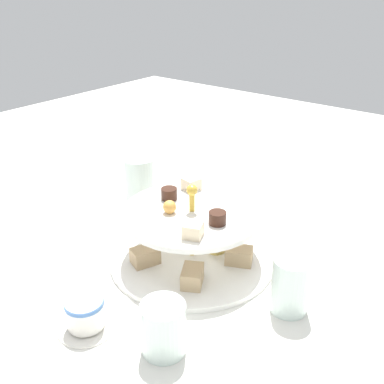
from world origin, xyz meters
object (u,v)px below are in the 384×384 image
(water_glass_tall_right, at_px, (140,184))
(butter_knife_left, at_px, (288,212))
(water_glass_short_left, at_px, (163,328))
(butter_knife_right, at_px, (40,263))
(water_glass_mid_back, at_px, (290,285))
(tiered_serving_stand, at_px, (192,239))
(teacup_with_saucer, at_px, (86,315))

(water_glass_tall_right, xyz_separation_m, butter_knife_left, (0.19, -0.27, -0.06))
(water_glass_short_left, height_order, butter_knife_right, water_glass_short_left)
(butter_knife_left, height_order, water_glass_mid_back, water_glass_mid_back)
(butter_knife_left, bearing_deg, tiered_serving_stand, 80.97)
(water_glass_short_left, distance_m, butter_knife_right, 0.32)
(water_glass_tall_right, distance_m, teacup_with_saucer, 0.39)
(tiered_serving_stand, bearing_deg, butter_knife_right, 131.52)
(teacup_with_saucer, height_order, water_glass_mid_back, water_glass_mid_back)
(teacup_with_saucer, xyz_separation_m, butter_knife_left, (0.52, -0.07, -0.02))
(tiered_serving_stand, bearing_deg, teacup_with_saucer, 177.33)
(tiered_serving_stand, height_order, butter_knife_left, tiered_serving_stand)
(teacup_with_saucer, bearing_deg, water_glass_mid_back, -43.97)
(water_glass_short_left, distance_m, butter_knife_left, 0.49)
(butter_knife_left, relative_size, water_glass_mid_back, 1.81)
(tiered_serving_stand, height_order, water_glass_short_left, tiered_serving_stand)
(teacup_with_saucer, xyz_separation_m, water_glass_mid_back, (0.23, -0.22, 0.02))
(teacup_with_saucer, distance_m, butter_knife_left, 0.53)
(tiered_serving_stand, bearing_deg, butter_knife_left, -11.73)
(water_glass_short_left, height_order, butter_knife_left, water_glass_short_left)
(teacup_with_saucer, distance_m, water_glass_mid_back, 0.32)
(butter_knife_right, height_order, water_glass_mid_back, water_glass_mid_back)
(butter_knife_right, distance_m, water_glass_mid_back, 0.46)
(water_glass_mid_back, bearing_deg, water_glass_tall_right, 76.62)
(water_glass_short_left, bearing_deg, water_glass_tall_right, 48.43)
(water_glass_tall_right, xyz_separation_m, butter_knife_right, (-0.27, -0.00, -0.06))
(water_glass_short_left, xyz_separation_m, water_glass_mid_back, (0.19, -0.10, 0.01))
(butter_knife_left, bearing_deg, water_glass_tall_right, 37.64)
(tiered_serving_stand, xyz_separation_m, water_glass_short_left, (-0.20, -0.11, -0.00))
(tiered_serving_stand, bearing_deg, water_glass_tall_right, 68.52)
(water_glass_tall_right, bearing_deg, tiered_serving_stand, -111.48)
(water_glass_tall_right, height_order, butter_knife_right, water_glass_tall_right)
(butter_knife_left, distance_m, water_glass_mid_back, 0.33)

